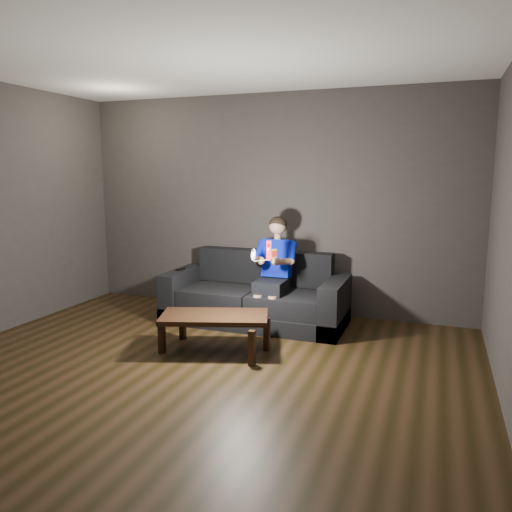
% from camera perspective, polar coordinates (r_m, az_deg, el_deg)
% --- Properties ---
extents(floor, '(5.00, 5.00, 0.00)m').
position_cam_1_polar(floor, '(4.33, -9.28, -14.32)').
color(floor, black).
rests_on(floor, ground).
extents(back_wall, '(5.00, 0.04, 2.70)m').
position_cam_1_polar(back_wall, '(6.26, 1.72, 5.95)').
color(back_wall, '#393431').
rests_on(back_wall, ground).
extents(ceiling, '(5.00, 5.00, 0.02)m').
position_cam_1_polar(ceiling, '(4.08, -10.38, 23.00)').
color(ceiling, silver).
rests_on(ceiling, back_wall).
extents(sofa, '(2.09, 0.90, 0.81)m').
position_cam_1_polar(sofa, '(5.87, -0.00, -5.05)').
color(sofa, black).
rests_on(sofa, floor).
extents(child, '(0.48, 0.59, 1.19)m').
position_cam_1_polar(child, '(5.65, 2.09, -0.89)').
color(child, black).
rests_on(child, sofa).
extents(wii_remote_red, '(0.07, 0.09, 0.21)m').
position_cam_1_polar(wii_remote_red, '(5.15, 1.48, 0.63)').
color(wii_remote_red, red).
rests_on(wii_remote_red, child).
extents(nunchuk_white, '(0.06, 0.08, 0.14)m').
position_cam_1_polar(nunchuk_white, '(5.22, -0.29, 0.16)').
color(nunchuk_white, white).
rests_on(nunchuk_white, child).
extents(wii_remote_black, '(0.06, 0.14, 0.03)m').
position_cam_1_polar(wii_remote_black, '(6.11, -8.57, -1.49)').
color(wii_remote_black, black).
rests_on(wii_remote_black, sofa).
extents(coffee_table, '(1.14, 0.81, 0.38)m').
position_cam_1_polar(coffee_table, '(4.92, -4.77, -7.24)').
color(coffee_table, black).
rests_on(coffee_table, floor).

